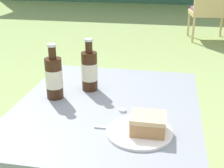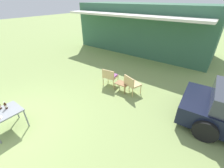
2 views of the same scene
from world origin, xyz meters
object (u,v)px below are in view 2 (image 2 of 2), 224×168
(garden_side_table, at_px, (122,84))
(cola_bottle_near, at_px, (6,106))
(wicker_chair_cushioned, at_px, (110,76))
(patio_table, at_px, (4,114))
(wicker_chair_plain, at_px, (131,83))
(cola_bottle_far, at_px, (0,106))

(garden_side_table, distance_m, cola_bottle_near, 4.17)
(wicker_chair_cushioned, distance_m, patio_table, 4.11)
(wicker_chair_cushioned, xyz_separation_m, cola_bottle_near, (-0.93, -3.89, 0.30))
(wicker_chair_cushioned, height_order, patio_table, wicker_chair_cushioned)
(wicker_chair_plain, height_order, cola_bottle_far, cola_bottle_far)
(patio_table, xyz_separation_m, cola_bottle_far, (-0.23, 0.03, 0.16))
(garden_side_table, height_order, cola_bottle_near, cola_bottle_near)
(cola_bottle_far, bearing_deg, patio_table, -6.37)
(wicker_chair_plain, relative_size, garden_side_table, 1.40)
(patio_table, relative_size, cola_bottle_far, 3.76)
(patio_table, height_order, cola_bottle_near, cola_bottle_near)
(garden_side_table, height_order, patio_table, patio_table)
(wicker_chair_plain, xyz_separation_m, patio_table, (-1.96, -4.01, 0.14))
(garden_side_table, xyz_separation_m, cola_bottle_far, (-1.78, -3.91, 0.45))
(wicker_chair_cushioned, relative_size, cola_bottle_near, 3.42)
(wicker_chair_plain, bearing_deg, patio_table, 84.06)
(garden_side_table, bearing_deg, patio_table, -111.48)
(wicker_chair_plain, distance_m, cola_bottle_far, 4.55)
(wicker_chair_plain, height_order, garden_side_table, wicker_chair_plain)
(wicker_chair_cushioned, relative_size, cola_bottle_far, 3.42)
(cola_bottle_near, bearing_deg, cola_bottle_far, -137.75)
(patio_table, bearing_deg, wicker_chair_plain, 64.00)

